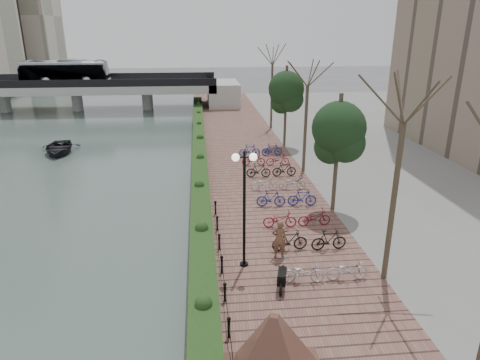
{
  "coord_description": "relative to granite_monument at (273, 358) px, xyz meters",
  "views": [
    {
      "loc": [
        0.63,
        -12.56,
        10.12
      ],
      "look_at": [
        2.87,
        10.25,
        2.0
      ],
      "focal_mm": 32.0,
      "sensor_mm": 36.0,
      "label": 1
    }
  ],
  "objects": [
    {
      "name": "promenade",
      "position": [
        1.61,
        21.07,
        -1.63
      ],
      "size": [
        8.0,
        75.0,
        0.5
      ],
      "primitive_type": "cube",
      "color": "brown",
      "rests_on": "ground"
    },
    {
      "name": "boat",
      "position": [
        -13.81,
        27.82,
        -1.38
      ],
      "size": [
        3.88,
        4.99,
        0.95
      ],
      "primitive_type": "imported",
      "rotation": [
        0.0,
        0.0,
        0.14
      ],
      "color": "black",
      "rests_on": "river_water"
    },
    {
      "name": "chain_fence",
      "position": [
        -0.99,
        5.57,
        -1.03
      ],
      "size": [
        0.1,
        14.1,
        0.7
      ],
      "color": "black",
      "rests_on": "promenade"
    },
    {
      "name": "bicycle_parking",
      "position": [
        3.11,
        14.5,
        -0.9
      ],
      "size": [
        2.4,
        19.89,
        1.0
      ],
      "color": "#B3B2B7",
      "rests_on": "promenade"
    },
    {
      "name": "bridge",
      "position": [
        -17.61,
        48.57,
        1.5
      ],
      "size": [
        36.0,
        10.77,
        6.5
      ],
      "color": "#9B9C97",
      "rests_on": "ground"
    },
    {
      "name": "inland_pavement",
      "position": [
        17.61,
        21.07,
        -1.63
      ],
      "size": [
        24.0,
        75.0,
        0.5
      ],
      "primitive_type": "cube",
      "color": "slate",
      "rests_on": "ground"
    },
    {
      "name": "lamppost",
      "position": [
        -0.01,
        7.07,
        2.28
      ],
      "size": [
        1.02,
        0.32,
        5.1
      ],
      "color": "black",
      "rests_on": "promenade"
    },
    {
      "name": "street_trees",
      "position": [
        5.61,
        16.25,
        1.81
      ],
      "size": [
        3.2,
        37.12,
        6.8
      ],
      "color": "#3B3123",
      "rests_on": "promenade"
    },
    {
      "name": "ground",
      "position": [
        -2.39,
        3.57,
        -1.88
      ],
      "size": [
        220.0,
        220.0,
        0.0
      ],
      "primitive_type": "plane",
      "color": "#59595B",
      "rests_on": "ground"
    },
    {
      "name": "hedge",
      "position": [
        -1.79,
        23.57,
        -1.08
      ],
      "size": [
        1.1,
        56.0,
        0.6
      ],
      "primitive_type": "cube",
      "color": "#1A3312",
      "rests_on": "promenade"
    },
    {
      "name": "pedestrian",
      "position": [
        1.61,
        7.62,
        -0.48
      ],
      "size": [
        0.69,
        0.48,
        1.79
      ],
      "primitive_type": "imported",
      "rotation": [
        0.0,
        0.0,
        3.06
      ],
      "color": "brown",
      "rests_on": "promenade"
    },
    {
      "name": "river_water",
      "position": [
        -17.39,
        28.57,
        -1.87
      ],
      "size": [
        30.0,
        130.0,
        0.02
      ],
      "primitive_type": "cube",
      "color": "#3F4F4A",
      "rests_on": "ground"
    },
    {
      "name": "granite_monument",
      "position": [
        0.0,
        0.0,
        0.0
      ],
      "size": [
        4.94,
        4.94,
        2.72
      ],
      "color": "#4B2B20",
      "rests_on": "promenade"
    },
    {
      "name": "motorcycle",
      "position": [
        1.3,
        5.31,
        -0.91
      ],
      "size": [
        0.82,
        1.56,
        0.93
      ],
      "primitive_type": null,
      "rotation": [
        0.0,
        0.0,
        -0.25
      ],
      "color": "black",
      "rests_on": "promenade"
    }
  ]
}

